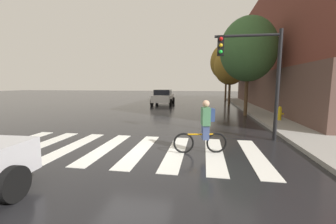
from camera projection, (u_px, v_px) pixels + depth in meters
ground_plane at (132, 149)px, 7.22m from camera, size 120.00×120.00×0.00m
crosswalk_stripes at (123, 149)px, 7.28m from camera, size 9.09×3.60×0.01m
sedan_mid at (163, 97)px, 22.95m from camera, size 2.32×4.65×1.58m
cyclist at (204, 127)px, 6.75m from camera, size 1.69×0.43×1.69m
traffic_light_near at (256, 66)px, 8.19m from camera, size 2.47×0.28×4.20m
fire_hydrant at (280, 113)px, 12.20m from camera, size 0.33×0.22×0.78m
street_tree_near at (248, 49)px, 14.42m from camera, size 3.73×3.73×6.63m
street_tree_mid at (230, 66)px, 22.06m from camera, size 3.31×3.31×5.88m
street_tree_far at (227, 62)px, 27.89m from camera, size 4.17×4.17×7.42m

